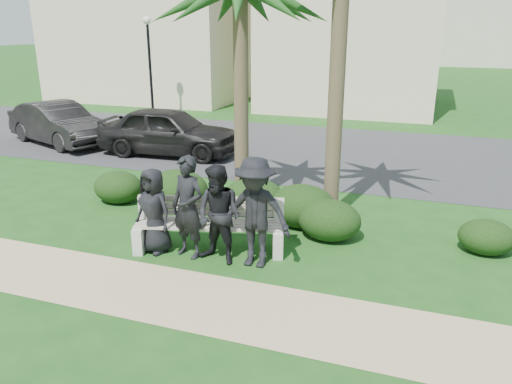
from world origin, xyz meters
TOP-DOWN VIEW (x-y plane):
  - ground at (0.00, 0.00)m, footprint 160.00×160.00m
  - footpath at (0.00, -1.80)m, footprint 30.00×1.60m
  - asphalt_street at (0.00, 8.00)m, footprint 160.00×8.00m
  - stucco_bldg_left at (-12.00, 18.00)m, footprint 10.40×8.40m
  - stucco_bldg_right at (-1.00, 18.00)m, footprint 8.40×8.40m
  - street_lamp at (-9.00, 12.00)m, footprint 0.36×0.36m
  - park_bench at (-0.66, -0.13)m, footprint 2.84×1.31m
  - man_a at (-1.59, -0.48)m, footprint 0.86×0.68m
  - man_b at (-0.93, -0.45)m, footprint 0.76×0.60m
  - man_c at (-0.31, -0.51)m, footprint 0.96×0.81m
  - man_d at (0.30, -0.41)m, footprint 1.24×0.71m
  - hedge_a at (-3.78, 1.58)m, footprint 1.15×0.95m
  - hedge_b at (-2.27, 1.67)m, footprint 1.40×1.15m
  - hedge_c at (-0.47, 1.68)m, footprint 1.36×1.12m
  - hedge_d at (0.61, 1.60)m, footprint 1.36×1.12m
  - hedge_e at (1.27, 1.13)m, footprint 1.21×1.00m
  - hedge_f at (4.07, 1.44)m, footprint 0.98×0.81m
  - car_a at (-4.83, 5.94)m, footprint 4.54×2.08m
  - car_b at (-9.16, 6.03)m, footprint 4.56×2.93m

SIDE VIEW (x-z plane):
  - ground at x=0.00m, z-range 0.00..0.00m
  - footpath at x=0.00m, z-range -0.01..0.01m
  - asphalt_street at x=0.00m, z-range -0.01..0.01m
  - hedge_f at x=4.07m, z-range 0.00..0.64m
  - hedge_a at x=-3.78m, z-range 0.00..0.75m
  - hedge_e at x=1.27m, z-range 0.00..0.79m
  - park_bench at x=-0.66m, z-range -0.05..0.89m
  - hedge_d at x=0.61m, z-range 0.00..0.88m
  - hedge_c at x=-0.47m, z-range 0.00..0.89m
  - hedge_b at x=-2.27m, z-range 0.00..0.91m
  - car_b at x=-9.16m, z-range 0.00..1.42m
  - car_a at x=-4.83m, z-range 0.00..1.51m
  - man_a at x=-1.59m, z-range 0.00..1.56m
  - man_c at x=-0.31m, z-range 0.00..1.74m
  - man_b at x=-0.93m, z-range 0.00..1.83m
  - man_d at x=0.30m, z-range 0.00..1.91m
  - street_lamp at x=-9.00m, z-range 0.80..5.09m
  - stucco_bldg_left at x=-12.00m, z-range 0.01..7.31m
  - stucco_bldg_right at x=-1.00m, z-range 0.01..7.31m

